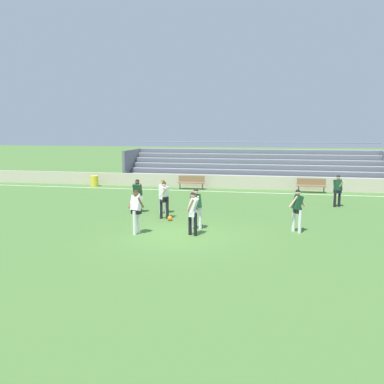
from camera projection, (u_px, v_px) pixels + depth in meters
name	position (u px, v px, depth m)	size (l,w,h in m)	color
ground_plane	(182.00, 235.00, 15.37)	(160.00, 160.00, 0.00)	#477033
field_line_sideline	(220.00, 192.00, 26.18)	(44.00, 0.12, 0.01)	white
sideline_wall	(222.00, 182.00, 27.56)	(48.00, 0.16, 0.91)	beige
bleacher_stand	(252.00, 166.00, 29.92)	(18.96, 4.18, 3.04)	#9EA3AD
bench_far_right	(191.00, 181.00, 27.20)	(1.80, 0.40, 0.90)	olive
bench_near_wall_gap	(311.00, 184.00, 25.67)	(1.80, 0.40, 0.90)	olive
trash_bin	(95.00, 181.00, 28.57)	(0.54, 0.54, 0.77)	yellow
player_dark_dropping_back	(196.00, 205.00, 16.12)	(0.50, 0.73, 1.66)	white
player_white_wide_right	(164.00, 197.00, 18.03)	(0.44, 0.66, 1.70)	black
player_white_trailing_run	(136.00, 208.00, 15.37)	(0.59, 0.47, 1.72)	white
player_dark_on_ball	(297.00, 207.00, 15.63)	(0.69, 0.48, 1.71)	white
player_white_challenging	(193.00, 210.00, 15.17)	(0.43, 0.48, 1.67)	black
player_white_wide_left	(163.00, 193.00, 19.23)	(0.44, 0.55, 1.63)	white
player_dark_overlapping	(138.00, 193.00, 19.39)	(0.49, 0.44, 1.63)	black
player_dark_deep_cover	(338.00, 188.00, 20.85)	(0.48, 0.68, 1.67)	black
soccer_ball	(170.00, 218.00, 17.74)	(0.22, 0.22, 0.22)	orange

